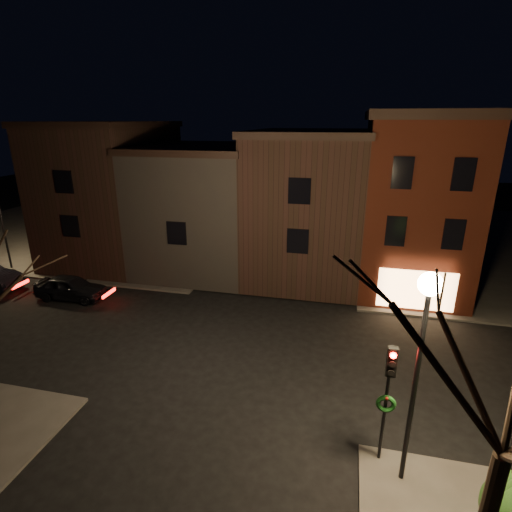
{
  "coord_description": "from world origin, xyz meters",
  "views": [
    {
      "loc": [
        4.09,
        -15.78,
        10.12
      ],
      "look_at": [
        -0.53,
        3.92,
        3.2
      ],
      "focal_mm": 28.0,
      "sensor_mm": 36.0,
      "label": 1
    }
  ],
  "objects": [
    {
      "name": "parked_car_a",
      "position": [
        -11.56,
        2.88,
        0.72
      ],
      "size": [
        4.27,
        1.83,
        1.44
      ],
      "primitive_type": "imported",
      "rotation": [
        0.0,
        0.0,
        1.6
      ],
      "color": "black",
      "rests_on": "ground"
    },
    {
      "name": "ground",
      "position": [
        0.0,
        0.0,
        0.0
      ],
      "size": [
        120.0,
        120.0,
        0.0
      ],
      "primitive_type": "plane",
      "color": "black",
      "rests_on": "ground"
    },
    {
      "name": "corner_building",
      "position": [
        8.0,
        9.47,
        5.4
      ],
      "size": [
        6.5,
        8.5,
        10.5
      ],
      "color": "#42150B",
      "rests_on": "ground"
    },
    {
      "name": "sidewalk_far_left",
      "position": [
        -20.0,
        20.0,
        0.06
      ],
      "size": [
        30.0,
        30.0,
        0.12
      ],
      "primitive_type": "cube",
      "color": "#2D2B28",
      "rests_on": "ground"
    },
    {
      "name": "row_building_a",
      "position": [
        1.5,
        10.5,
        4.83
      ],
      "size": [
        7.3,
        10.3,
        9.4
      ],
      "color": "black",
      "rests_on": "ground"
    },
    {
      "name": "row_building_b",
      "position": [
        -5.75,
        10.5,
        4.33
      ],
      "size": [
        7.8,
        10.3,
        8.4
      ],
      "color": "black",
      "rests_on": "ground"
    },
    {
      "name": "row_building_c",
      "position": [
        -13.0,
        10.5,
        5.08
      ],
      "size": [
        7.3,
        10.3,
        9.9
      ],
      "color": "black",
      "rests_on": "ground"
    },
    {
      "name": "traffic_signal",
      "position": [
        5.6,
        -5.51,
        2.81
      ],
      "size": [
        0.58,
        0.38,
        4.05
      ],
      "color": "black",
      "rests_on": "sidewalk_near_right"
    },
    {
      "name": "street_lamp_near",
      "position": [
        6.2,
        -6.0,
        5.18
      ],
      "size": [
        0.6,
        0.6,
        6.48
      ],
      "color": "black",
      "rests_on": "sidewalk_near_right"
    }
  ]
}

